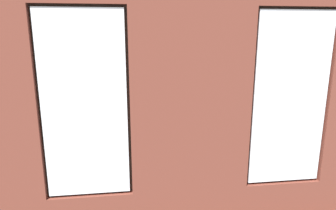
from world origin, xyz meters
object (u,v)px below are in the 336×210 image
Objects in this scene: potted_plant_corner_near_left at (254,100)px; potted_plant_near_tv at (27,136)px; papasan_chair at (153,111)px; potted_plant_between_couches at (260,153)px; potted_plant_by_left_couch at (249,118)px; couch_left at (296,138)px; table_plant_small at (149,123)px; couch_by_window at (163,186)px; tv_flatscreen at (13,109)px; remote_black at (167,126)px; media_console at (16,139)px; candle_jar at (172,125)px; remote_gray at (159,125)px; potted_plant_foreground_right at (49,106)px; coffee_table at (167,129)px; cup_ceramic at (182,122)px.

potted_plant_near_tv is at bearing 26.18° from potted_plant_corner_near_left.
papasan_chair is 3.89m from potted_plant_between_couches.
potted_plant_by_left_couch is at bearing 164.54° from papasan_chair.
couch_left is 2.48m from potted_plant_corner_near_left.
table_plant_small is at bearing -57.92° from potted_plant_between_couches.
potted_plant_near_tv is (2.23, -1.43, 0.34)m from couch_by_window.
couch_left is 5.16m from potted_plant_near_tv.
potted_plant_between_couches is 4.32m from potted_plant_corner_near_left.
tv_flatscreen is at bearing 6.92° from potted_plant_by_left_couch.
remote_black is 0.13× the size of potted_plant_near_tv.
couch_left is 1.95× the size of media_console.
potted_plant_corner_near_left is (-0.55, -0.97, 0.22)m from potted_plant_by_left_couch.
tv_flatscreen is 0.78× the size of potted_plant_between_couches.
candle_jar is at bearing 180.00° from table_plant_small.
papasan_chair reaches higher than media_console.
potted_plant_corner_near_left is (-0.15, -2.46, 0.25)m from couch_left.
media_console is at bearing 109.36° from remote_gray.
table_plant_small is 1.37m from papasan_chair.
couch_by_window is 3.73m from papasan_chair.
tv_flatscreen reaches higher than potted_plant_foreground_right.
table_plant_small is at bearing -0.00° from candle_jar.
remote_black is 2.66m from potted_plant_between_couches.
coffee_table is 1.21× the size of tv_flatscreen.
couch_by_window is 11.51× the size of remote_black.
remote_gray is at bearing -64.15° from potted_plant_between_couches.
potted_plant_between_couches is 1.08× the size of potted_plant_near_tv.
media_console is 1.63m from potted_plant_foreground_right.
remote_black is at bearing -63.43° from coffee_table.
potted_plant_foreground_right is (2.65, -0.27, 0.15)m from papasan_chair.
candle_jar is 0.13× the size of potted_plant_corner_near_left.
media_console reaches higher than coffee_table.
couch_by_window is at bearing 50.62° from potted_plant_by_left_couch.
remote_black is (0.00, -0.00, 0.06)m from coffee_table.
couch_left is at bearing -157.61° from remote_black.
remote_gray is 2.37m from potted_plant_by_left_couch.
remote_black is 0.15× the size of potted_plant_foreground_right.
coffee_table is 3.17m from media_console.
couch_by_window reaches higher than coffee_table.
cup_ceramic is at bearing -69.55° from remote_gray.
table_plant_small is at bearing -108.13° from couch_left.
table_plant_small reaches higher than cup_ceramic.
media_console is (3.16, 0.05, -0.08)m from coffee_table.
tv_flatscreen is 1.63m from potted_plant_foreground_right.
potted_plant_by_left_couch is at bearing -165.29° from cup_ceramic.
potted_plant_between_couches is at bearing 113.44° from coffee_table.
table_plant_small is at bearing 28.35° from potted_plant_corner_near_left.
couch_left is 2.17m from potted_plant_between_couches.
coffee_table is 0.45m from table_plant_small.
couch_left reaches higher than cup_ceramic.
coffee_table is 0.94× the size of potted_plant_between_couches.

